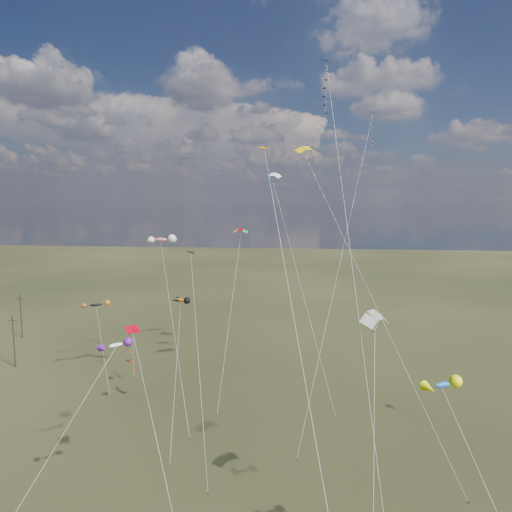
# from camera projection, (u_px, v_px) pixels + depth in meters

# --- Properties ---
(utility_pole_near) EXTENTS (1.40, 0.20, 8.00)m
(utility_pole_near) POSITION_uv_depth(u_px,v_px,m) (14.00, 341.00, 68.64)
(utility_pole_near) COLOR black
(utility_pole_near) RESTS_ON ground
(utility_pole_far) EXTENTS (1.40, 0.20, 8.00)m
(utility_pole_far) POSITION_uv_depth(u_px,v_px,m) (21.00, 316.00, 83.29)
(utility_pole_far) COLOR black
(utility_pole_far) RESTS_ON ground
(diamond_black_high) EXTENTS (4.61, 23.69, 39.01)m
(diamond_black_high) POSITION_uv_depth(u_px,v_px,m) (329.00, 111.00, 43.37)
(diamond_black_high) COLOR black
(diamond_black_high) RESTS_ON ground
(diamond_navy_tall) EXTENTS (11.02, 29.87, 38.32)m
(diamond_navy_tall) POSITION_uv_depth(u_px,v_px,m) (368.00, 147.00, 65.86)
(diamond_navy_tall) COLOR #111E4F
(diamond_navy_tall) RESTS_ON ground
(diamond_black_mid) EXTENTS (5.14, 14.43, 19.52)m
(diamond_black_mid) POSITION_uv_depth(u_px,v_px,m) (195.00, 315.00, 47.54)
(diamond_black_mid) COLOR black
(diamond_black_mid) RESTS_ON ground
(diamond_red_low) EXTENTS (7.88, 10.37, 14.75)m
(diamond_red_low) POSITION_uv_depth(u_px,v_px,m) (135.00, 359.00, 37.81)
(diamond_red_low) COLOR #AE0110
(diamond_red_low) RESTS_ON ground
(diamond_orange_center) EXTENTS (7.58, 23.95, 29.84)m
(diamond_orange_center) POSITION_uv_depth(u_px,v_px,m) (287.00, 275.00, 32.17)
(diamond_orange_center) COLOR #CD6800
(diamond_orange_center) RESTS_ON ground
(parafoil_yellow) EXTENTS (15.49, 20.51, 32.10)m
(parafoil_yellow) POSITION_uv_depth(u_px,v_px,m) (307.00, 149.00, 54.53)
(parafoil_yellow) COLOR #CAAB04
(parafoil_yellow) RESTS_ON ground
(parafoil_blue_white) EXTENTS (9.86, 16.78, 29.45)m
(parafoil_blue_white) POSITION_uv_depth(u_px,v_px,m) (273.00, 176.00, 65.99)
(parafoil_blue_white) COLOR blue
(parafoil_blue_white) RESTS_ON ground
(parafoil_striped) EXTENTS (2.77, 12.78, 17.77)m
(parafoil_striped) POSITION_uv_depth(u_px,v_px,m) (375.00, 316.00, 32.67)
(parafoil_striped) COLOR yellow
(parafoil_striped) RESTS_ON ground
(parafoil_tricolor) EXTENTS (2.27, 16.03, 21.45)m
(parafoil_tricolor) POSITION_uv_depth(u_px,v_px,m) (240.00, 230.00, 65.91)
(parafoil_tricolor) COLOR #D2D511
(parafoil_tricolor) RESTS_ON ground
(novelty_black_orange) EXTENTS (6.92, 9.00, 10.74)m
(novelty_black_orange) POSITION_uv_depth(u_px,v_px,m) (96.00, 305.00, 65.30)
(novelty_black_orange) COLOR black
(novelty_black_orange) RESTS_ON ground
(novelty_orange_black) EXTENTS (2.39, 9.90, 14.63)m
(novelty_orange_black) POSITION_uv_depth(u_px,v_px,m) (181.00, 301.00, 50.56)
(novelty_orange_black) COLOR orange
(novelty_orange_black) RESTS_ON ground
(novelty_white_purple) EXTENTS (7.83, 11.16, 14.53)m
(novelty_white_purple) POSITION_uv_depth(u_px,v_px,m) (115.00, 347.00, 35.11)
(novelty_white_purple) COLOR white
(novelty_white_purple) RESTS_ON ground
(novelty_redwhite_stripe) EXTENTS (8.71, 14.05, 20.69)m
(novelty_redwhite_stripe) POSITION_uv_depth(u_px,v_px,m) (161.00, 240.00, 59.69)
(novelty_redwhite_stripe) COLOR red
(novelty_redwhite_stripe) RESTS_ON ground
(novelty_blue_yellow) EXTENTS (6.66, 10.99, 14.89)m
(novelty_blue_yellow) POSITION_uv_depth(u_px,v_px,m) (443.00, 387.00, 26.92)
(novelty_blue_yellow) COLOR blue
(novelty_blue_yellow) RESTS_ON ground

